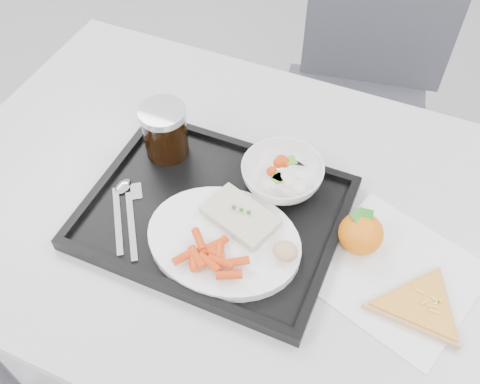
# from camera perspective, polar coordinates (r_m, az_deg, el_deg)

# --- Properties ---
(table) EXTENTS (1.20, 0.80, 0.75)m
(table) POSITION_cam_1_polar(r_m,az_deg,el_deg) (1.04, 0.57, -3.86)
(table) COLOR #B2B3B5
(table) RESTS_ON ground
(chair) EXTENTS (0.49, 0.49, 0.93)m
(chair) POSITION_cam_1_polar(r_m,az_deg,el_deg) (1.61, 12.90, 11.27)
(chair) COLOR #3C3C44
(chair) RESTS_ON ground
(tray) EXTENTS (0.45, 0.35, 0.03)m
(tray) POSITION_cam_1_polar(r_m,az_deg,el_deg) (0.97, -2.77, -2.33)
(tray) COLOR black
(tray) RESTS_ON table
(dinner_plate) EXTENTS (0.27, 0.27, 0.02)m
(dinner_plate) POSITION_cam_1_polar(r_m,az_deg,el_deg) (0.92, -1.74, -5.21)
(dinner_plate) COLOR white
(dinner_plate) RESTS_ON tray
(fish_fillet) EXTENTS (0.14, 0.11, 0.02)m
(fish_fillet) POSITION_cam_1_polar(r_m,az_deg,el_deg) (0.92, 0.02, -2.60)
(fish_fillet) COLOR beige
(fish_fillet) RESTS_ON dinner_plate
(bread_roll) EXTENTS (0.05, 0.05, 0.03)m
(bread_roll) POSITION_cam_1_polar(r_m,az_deg,el_deg) (0.88, 4.85, -6.29)
(bread_roll) COLOR #CEBC7A
(bread_roll) RESTS_ON dinner_plate
(salad_bowl) EXTENTS (0.15, 0.15, 0.05)m
(salad_bowl) POSITION_cam_1_polar(r_m,az_deg,el_deg) (0.99, 4.52, 1.85)
(salad_bowl) COLOR white
(salad_bowl) RESTS_ON tray
(cola_glass) EXTENTS (0.09, 0.09, 0.11)m
(cola_glass) POSITION_cam_1_polar(r_m,az_deg,el_deg) (1.03, -8.02, 6.51)
(cola_glass) COLOR black
(cola_glass) RESTS_ON tray
(cutlery) EXTENTS (0.13, 0.16, 0.01)m
(cutlery) POSITION_cam_1_polar(r_m,az_deg,el_deg) (0.99, -12.14, -1.63)
(cutlery) COLOR silver
(cutlery) RESTS_ON tray
(napkin) EXTENTS (0.31, 0.30, 0.00)m
(napkin) POSITION_cam_1_polar(r_m,az_deg,el_deg) (0.95, 16.18, -8.34)
(napkin) COLOR silver
(napkin) RESTS_ON table
(tangerine) EXTENTS (0.10, 0.10, 0.07)m
(tangerine) POSITION_cam_1_polar(r_m,az_deg,el_deg) (0.93, 12.78, -4.34)
(tangerine) COLOR #DE5E00
(tangerine) RESTS_ON napkin
(pizza_slice) EXTENTS (0.25, 0.25, 0.02)m
(pizza_slice) POSITION_cam_1_polar(r_m,az_deg,el_deg) (0.92, 18.66, -11.42)
(pizza_slice) COLOR tan
(pizza_slice) RESTS_ON napkin
(carrot_pile) EXTENTS (0.12, 0.09, 0.02)m
(carrot_pile) POSITION_cam_1_polar(r_m,az_deg,el_deg) (0.88, -3.16, -6.83)
(carrot_pile) COLOR red
(carrot_pile) RESTS_ON dinner_plate
(salad_contents) EXTENTS (0.08, 0.08, 0.02)m
(salad_contents) POSITION_cam_1_polar(r_m,az_deg,el_deg) (0.98, 5.03, 1.73)
(salad_contents) COLOR red
(salad_contents) RESTS_ON salad_bowl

